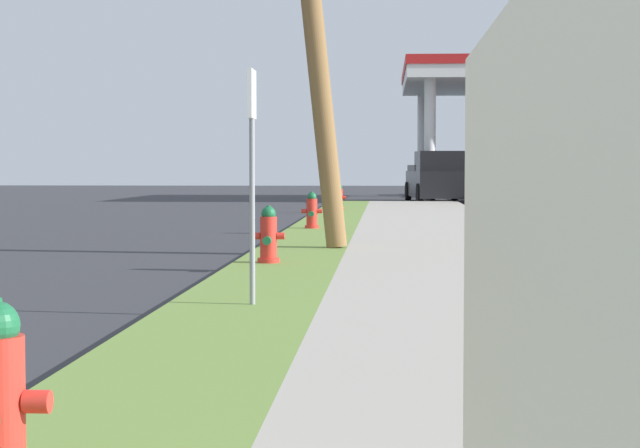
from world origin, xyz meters
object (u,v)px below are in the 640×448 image
object	(u,v)px
truck_black_on_apron	(438,179)
truck_red_at_forecourt	(597,180)
fire_hydrant_third	(312,212)
car_silver_by_far_pump	(465,180)
car_teal_by_near_pump	(495,181)
street_sign_post	(252,137)
fire_hydrant_fourth	(339,198)
fire_hydrant_second	(268,238)

from	to	relation	value
truck_black_on_apron	truck_red_at_forecourt	bearing A→B (deg)	-34.33
fire_hydrant_third	car_silver_by_far_pump	xyz separation A→B (m)	(5.35, 31.21, 0.28)
car_teal_by_near_pump	car_silver_by_far_pump	bearing A→B (deg)	107.56
street_sign_post	truck_black_on_apron	world-z (taller)	street_sign_post
truck_black_on_apron	fire_hydrant_fourth	bearing A→B (deg)	-108.16
fire_hydrant_second	car_teal_by_near_pump	world-z (taller)	car_teal_by_near_pump
fire_hydrant_fourth	street_sign_post	size ratio (longest dim) A/B	0.35
fire_hydrant_fourth	truck_red_at_forecourt	bearing A→B (deg)	37.48
car_teal_by_near_pump	truck_black_on_apron	world-z (taller)	truck_black_on_apron
fire_hydrant_second	car_teal_by_near_pump	size ratio (longest dim) A/B	0.16
car_silver_by_far_pump	car_teal_by_near_pump	bearing A→B (deg)	-72.44
fire_hydrant_second	fire_hydrant_third	size ratio (longest dim) A/B	1.00
street_sign_post	fire_hydrant_second	bearing A→B (deg)	94.20
car_silver_by_far_pump	truck_red_at_forecourt	world-z (taller)	truck_red_at_forecourt
fire_hydrant_third	truck_red_at_forecourt	world-z (taller)	truck_red_at_forecourt
car_silver_by_far_pump	street_sign_post	bearing A→B (deg)	-96.61
fire_hydrant_second	truck_black_on_apron	size ratio (longest dim) A/B	0.13
fire_hydrant_fourth	truck_black_on_apron	size ratio (longest dim) A/B	0.13
fire_hydrant_second	street_sign_post	size ratio (longest dim) A/B	0.35
fire_hydrant_fourth	truck_red_at_forecourt	distance (m)	11.10
truck_red_at_forecourt	truck_black_on_apron	xyz separation A→B (m)	(-5.38, 3.67, 0.00)
car_teal_by_near_pump	truck_red_at_forecourt	world-z (taller)	truck_red_at_forecourt
fire_hydrant_second	fire_hydrant_fourth	size ratio (longest dim) A/B	1.00
street_sign_post	truck_black_on_apron	size ratio (longest dim) A/B	0.38
truck_red_at_forecourt	fire_hydrant_third	bearing A→B (deg)	-117.85
street_sign_post	truck_red_at_forecourt	bearing A→B (deg)	73.59
street_sign_post	fire_hydrant_fourth	bearing A→B (deg)	90.43
truck_red_at_forecourt	car_silver_by_far_pump	bearing A→B (deg)	104.01
car_silver_by_far_pump	fire_hydrant_fourth	bearing A→B (deg)	-103.94
fire_hydrant_third	truck_red_at_forecourt	size ratio (longest dim) A/B	0.14
fire_hydrant_third	truck_black_on_apron	size ratio (longest dim) A/B	0.13
fire_hydrant_fourth	car_silver_by_far_pump	bearing A→B (deg)	76.06
fire_hydrant_second	fire_hydrant_third	bearing A→B (deg)	89.84
fire_hydrant_fourth	fire_hydrant_second	bearing A→B (deg)	-90.46
car_teal_by_near_pump	car_silver_by_far_pump	world-z (taller)	same
fire_hydrant_fourth	truck_black_on_apron	xyz separation A→B (m)	(3.42, 10.42, 0.47)
fire_hydrant_third	truck_red_at_forecourt	xyz separation A→B (m)	(8.93, 16.89, 0.47)
car_silver_by_far_pump	truck_black_on_apron	xyz separation A→B (m)	(-1.81, -10.64, 0.19)
truck_red_at_forecourt	truck_black_on_apron	bearing A→B (deg)	145.67
street_sign_post	car_silver_by_far_pump	distance (m)	43.92
fire_hydrant_fourth	truck_red_at_forecourt	world-z (taller)	truck_red_at_forecourt
truck_red_at_forecourt	truck_black_on_apron	distance (m)	6.52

